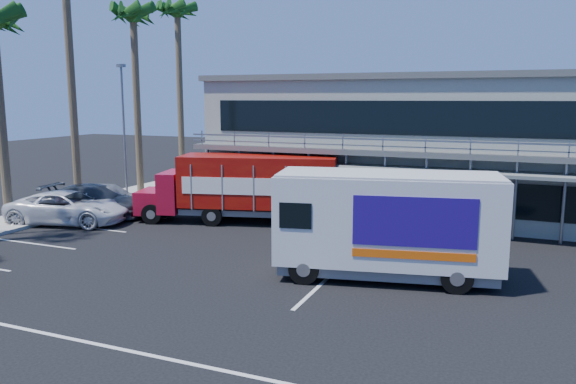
% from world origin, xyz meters
% --- Properties ---
extents(ground, '(120.00, 120.00, 0.00)m').
position_xyz_m(ground, '(0.00, 0.00, 0.00)').
color(ground, black).
rests_on(ground, ground).
extents(building, '(22.40, 12.00, 7.30)m').
position_xyz_m(building, '(3.00, 14.94, 3.66)').
color(building, gray).
rests_on(building, ground).
extents(curb_strip, '(3.00, 32.00, 0.16)m').
position_xyz_m(curb_strip, '(-15.00, 6.00, 0.08)').
color(curb_strip, '#A5A399').
rests_on(curb_strip, ground).
extents(palm_e, '(2.80, 2.80, 12.25)m').
position_xyz_m(palm_e, '(-14.70, 13.00, 10.57)').
color(palm_e, brown).
rests_on(palm_e, ground).
extents(palm_f, '(2.80, 2.80, 13.25)m').
position_xyz_m(palm_f, '(-15.10, 18.50, 11.47)').
color(palm_f, brown).
rests_on(palm_f, ground).
extents(light_pole_far, '(0.50, 0.25, 8.09)m').
position_xyz_m(light_pole_far, '(-14.20, 11.00, 4.50)').
color(light_pole_far, gray).
rests_on(light_pole_far, ground).
extents(red_truck, '(10.17, 4.66, 3.34)m').
position_xyz_m(red_truck, '(-4.60, 8.01, 1.83)').
color(red_truck, '#A50D24').
rests_on(red_truck, ground).
extents(white_van, '(7.83, 4.01, 3.65)m').
position_xyz_m(white_van, '(3.83, 2.00, 1.94)').
color(white_van, silver).
rests_on(white_van, ground).
extents(parked_car_c, '(6.26, 4.05, 1.60)m').
position_xyz_m(parked_car_c, '(-12.50, 4.40, 0.80)').
color(parked_car_c, silver).
rests_on(parked_car_c, ground).
extents(parked_car_d, '(5.98, 3.21, 1.65)m').
position_xyz_m(parked_car_d, '(-12.50, 6.35, 0.82)').
color(parked_car_d, '#2B323A').
rests_on(parked_car_d, ground).
extents(parked_car_e, '(5.29, 3.82, 1.67)m').
position_xyz_m(parked_car_e, '(-12.50, 7.20, 0.84)').
color(parked_car_e, gray).
rests_on(parked_car_e, ground).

